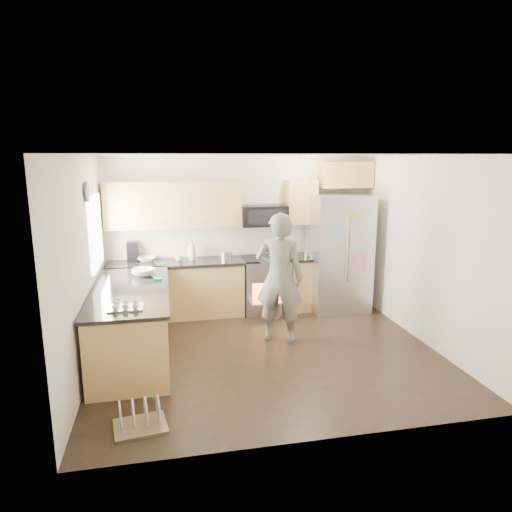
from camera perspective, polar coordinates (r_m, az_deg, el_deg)
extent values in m
plane|color=black|center=(6.28, 1.40, -11.92)|extent=(4.50, 4.50, 0.00)
cube|color=white|center=(7.80, -1.84, 2.86)|extent=(4.50, 0.04, 2.60)
cube|color=white|center=(4.02, 7.92, -6.34)|extent=(4.50, 0.04, 2.60)
cube|color=white|center=(5.81, -20.73, -1.21)|extent=(0.04, 4.00, 2.60)
cube|color=white|center=(6.73, 20.46, 0.58)|extent=(0.04, 4.00, 2.60)
cube|color=white|center=(5.73, 1.53, 12.53)|extent=(4.50, 4.00, 0.04)
cube|color=white|center=(6.73, -19.43, 2.82)|extent=(0.04, 1.00, 1.00)
cylinder|color=beige|center=(7.03, 6.78, 12.28)|extent=(0.14, 0.14, 0.02)
cylinder|color=#474754|center=(6.12, -20.41, 7.54)|extent=(0.03, 0.26, 0.26)
cube|color=tan|center=(7.59, -9.83, -4.28)|extent=(2.15, 0.60, 0.87)
cube|color=black|center=(7.46, -9.96, -0.84)|extent=(2.19, 0.64, 0.04)
cube|color=tan|center=(7.93, 5.72, -3.44)|extent=(0.50, 0.60, 0.87)
cube|color=black|center=(7.81, 5.82, -0.14)|extent=(0.54, 0.64, 0.04)
cube|color=tan|center=(7.46, -10.22, 6.35)|extent=(2.16, 0.33, 0.74)
cube|color=tan|center=(7.80, 5.65, 6.74)|extent=(0.50, 0.33, 0.74)
cube|color=tan|center=(8.04, 11.12, 9.95)|extent=(0.90, 0.33, 0.44)
imported|color=white|center=(7.56, -13.53, -0.38)|extent=(0.30, 0.30, 0.07)
imported|color=silver|center=(7.52, -8.04, 0.76)|extent=(0.13, 0.13, 0.33)
imported|color=silver|center=(7.48, -9.62, -0.28)|extent=(0.12, 0.12, 0.09)
cylinder|color=#B7B7BC|center=(7.53, -3.76, 0.13)|extent=(0.20, 0.20, 0.14)
cube|color=black|center=(7.59, -15.17, 0.53)|extent=(0.17, 0.21, 0.32)
cylinder|color=#B7B7BC|center=(7.82, 6.39, 0.30)|extent=(0.09, 0.09, 0.08)
cube|color=tan|center=(6.23, -15.18, -8.26)|extent=(0.90, 2.30, 0.87)
cube|color=black|center=(6.09, -15.43, -4.10)|extent=(0.96, 2.36, 0.04)
imported|color=white|center=(6.66, -13.92, -1.99)|extent=(0.33, 0.33, 0.10)
cube|color=green|center=(6.37, -12.13, -2.86)|extent=(0.10, 0.07, 0.03)
cube|color=#B7B7BC|center=(5.29, -16.00, -5.92)|extent=(0.38, 0.29, 0.08)
cube|color=#B7B7BC|center=(7.74, 1.16, -3.65)|extent=(0.76, 0.62, 0.90)
cube|color=black|center=(7.63, 1.18, -0.29)|extent=(0.76, 0.60, 0.03)
cube|color=orange|center=(7.46, 1.69, -4.67)|extent=(0.56, 0.02, 0.34)
cube|color=#B7B7BC|center=(7.34, 1.98, -5.67)|extent=(0.70, 0.34, 0.03)
cube|color=beige|center=(7.33, 2.07, -6.79)|extent=(0.24, 0.03, 0.28)
cube|color=black|center=(7.62, 1.00, 5.08)|extent=(0.76, 0.40, 0.34)
cube|color=#B7B7BC|center=(7.82, 10.30, 0.35)|extent=(0.96, 0.75, 1.97)
cylinder|color=#B7B7BC|center=(7.43, 11.20, 0.79)|extent=(0.03, 0.03, 1.07)
cylinder|color=#B7B7BC|center=(7.46, 11.66, 0.81)|extent=(0.03, 0.03, 1.07)
cube|color=#FF93DA|center=(7.58, 12.84, -0.72)|extent=(0.26, 0.01, 0.32)
cube|color=#94B6ED|center=(7.32, 10.13, 3.21)|extent=(0.19, 0.01, 0.24)
imported|color=gray|center=(6.38, 2.94, -2.78)|extent=(0.79, 0.66, 1.84)
cube|color=#B7B7BC|center=(4.86, -14.25, -19.93)|extent=(0.55, 0.46, 0.03)
cylinder|color=silver|center=(4.77, -16.60, -18.57)|extent=(0.06, 0.28, 0.28)
cylinder|color=silver|center=(4.78, -15.10, -18.44)|extent=(0.06, 0.28, 0.28)
cylinder|color=silver|center=(4.78, -13.61, -18.30)|extent=(0.06, 0.28, 0.28)
cylinder|color=silver|center=(4.79, -12.13, -18.15)|extent=(0.06, 0.28, 0.28)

